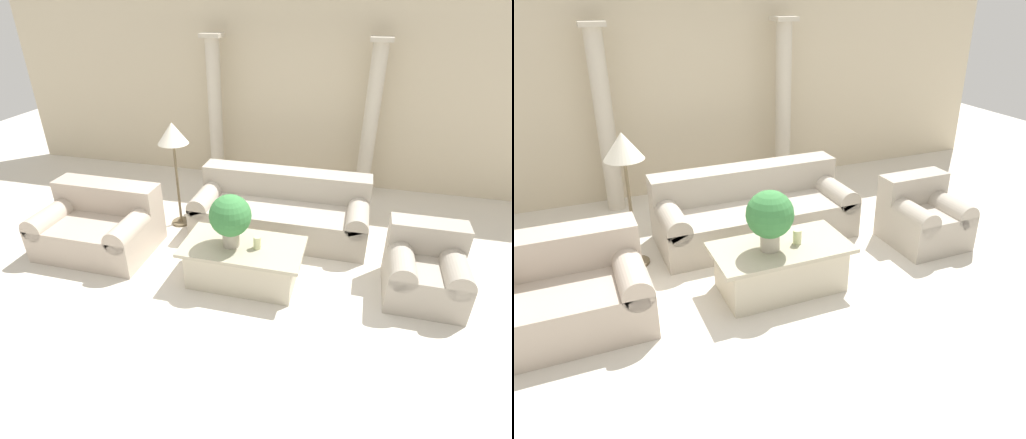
% 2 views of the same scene
% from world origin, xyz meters
% --- Properties ---
extents(ground_plane, '(16.00, 16.00, 0.00)m').
position_xyz_m(ground_plane, '(0.00, 0.00, 0.00)').
color(ground_plane, silver).
extents(wall_back, '(10.00, 0.06, 3.20)m').
position_xyz_m(wall_back, '(0.00, 2.74, 1.60)').
color(wall_back, beige).
rests_on(wall_back, ground_plane).
extents(sofa_long, '(2.32, 0.99, 0.80)m').
position_xyz_m(sofa_long, '(0.27, 0.89, 0.32)').
color(sofa_long, '#ADA393').
rests_on(sofa_long, ground_plane).
extents(loveseat, '(1.39, 0.99, 0.80)m').
position_xyz_m(loveseat, '(-1.89, -0.10, 0.33)').
color(loveseat, '#B9A896').
rests_on(loveseat, ground_plane).
extents(coffee_table, '(1.35, 0.73, 0.48)m').
position_xyz_m(coffee_table, '(0.08, -0.33, 0.24)').
color(coffee_table, beige).
rests_on(coffee_table, ground_plane).
extents(potted_plant, '(0.46, 0.46, 0.60)m').
position_xyz_m(potted_plant, '(-0.04, -0.35, 0.83)').
color(potted_plant, '#B2A893').
rests_on(potted_plant, coffee_table).
extents(pillar_candle, '(0.08, 0.08, 0.15)m').
position_xyz_m(pillar_candle, '(0.25, -0.34, 0.55)').
color(pillar_candle, beige).
rests_on(pillar_candle, coffee_table).
extents(floor_lamp, '(0.41, 0.41, 1.47)m').
position_xyz_m(floor_lamp, '(-1.16, 0.73, 1.26)').
color(floor_lamp, brown).
rests_on(floor_lamp, ground_plane).
extents(column_left, '(0.32, 0.32, 2.40)m').
position_xyz_m(column_left, '(-1.16, 2.37, 1.23)').
color(column_left, beige).
rests_on(column_left, ground_plane).
extents(column_right, '(0.32, 0.32, 2.40)m').
position_xyz_m(column_right, '(1.33, 2.37, 1.23)').
color(column_right, beige).
rests_on(column_right, ground_plane).
extents(armchair, '(0.81, 0.83, 0.77)m').
position_xyz_m(armchair, '(2.03, -0.04, 0.33)').
color(armchair, '#ADA393').
rests_on(armchair, ground_plane).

